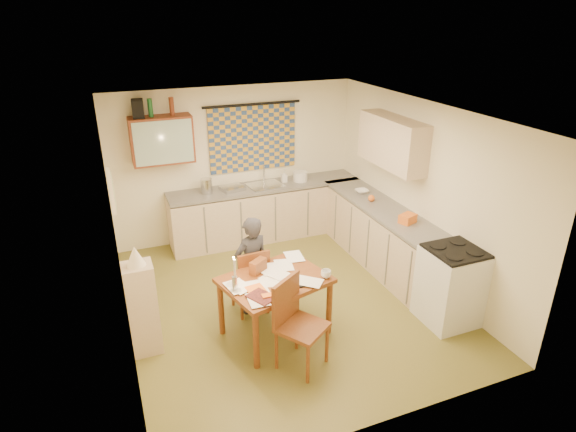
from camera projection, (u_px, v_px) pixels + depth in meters
name	position (u px, v px, depth m)	size (l,w,h in m)	color
floor	(286.00, 301.00, 6.44)	(4.00, 4.50, 0.02)	brown
ceiling	(286.00, 112.00, 5.43)	(4.00, 4.50, 0.02)	white
wall_back	(235.00, 164.00, 7.86)	(4.00, 0.02, 2.50)	#F4EBC7
wall_front	(386.00, 314.00, 4.01)	(4.00, 0.02, 2.50)	#F4EBC7
wall_left	(115.00, 241.00, 5.25)	(0.02, 4.50, 2.50)	#F4EBC7
wall_right	(422.00, 193.00, 6.62)	(0.02, 4.50, 2.50)	#F4EBC7
window_blind	(253.00, 138.00, 7.76)	(1.45, 0.03, 1.05)	navy
curtain_rod	(252.00, 104.00, 7.53)	(0.04, 0.04, 1.60)	black
wall_cabinet	(162.00, 140.00, 7.09)	(0.90, 0.34, 0.70)	maroon
wall_cabinet_glass	(164.00, 143.00, 6.95)	(0.84, 0.02, 0.64)	#99B2A5
upper_cabinet_right	(392.00, 142.00, 6.78)	(0.34, 1.30, 0.70)	#C5A98B
framed_print	(111.00, 190.00, 5.42)	(0.04, 0.50, 0.40)	beige
print_canvas	(113.00, 190.00, 5.43)	(0.01, 0.42, 0.32)	white
counter_back	(269.00, 211.00, 8.07)	(3.30, 0.62, 0.92)	#C5A98B
counter_right	(386.00, 239.00, 7.09)	(0.62, 2.95, 0.92)	#C5A98B
stove	(451.00, 286.00, 5.85)	(0.64, 0.64, 0.98)	white
sink	(265.00, 188.00, 7.88)	(0.55, 0.45, 0.10)	silver
tap	(264.00, 174.00, 7.97)	(0.03, 0.03, 0.28)	silver
dish_rack	(232.00, 188.00, 7.66)	(0.35, 0.30, 0.06)	silver
kettle	(206.00, 186.00, 7.48)	(0.18, 0.18, 0.24)	silver
mixing_bowl	(300.00, 176.00, 8.04)	(0.24, 0.24, 0.16)	white
soap_bottle	(284.00, 176.00, 7.98)	(0.09, 0.09, 0.19)	white
bowl	(362.00, 191.00, 7.54)	(0.22, 0.22, 0.05)	white
orange_bag	(408.00, 219.00, 6.48)	(0.22, 0.16, 0.12)	orange
fruit_orange	(371.00, 198.00, 7.20)	(0.10, 0.10, 0.10)	orange
speaker	(138.00, 109.00, 6.80)	(0.16, 0.20, 0.26)	black
bottle_green	(150.00, 108.00, 6.86)	(0.07, 0.07, 0.26)	#195926
bottle_brown	(172.00, 106.00, 6.96)	(0.07, 0.07, 0.26)	maroon
dining_table	(275.00, 306.00, 5.64)	(1.33, 1.14, 0.75)	#653012
chair_far	(250.00, 291.00, 6.12)	(0.43, 0.43, 0.90)	#653012
chair_near	(300.00, 340.00, 5.16)	(0.64, 0.64, 1.02)	#653012
person	(252.00, 265.00, 5.97)	(0.54, 0.42, 1.30)	black
shelf_stand	(143.00, 309.00, 5.29)	(0.32, 0.30, 1.10)	#C5A98B
lampshade	(135.00, 256.00, 5.03)	(0.20, 0.20, 0.22)	beige
letter_rack	(258.00, 266.00, 5.59)	(0.22, 0.10, 0.16)	#653012
mug	(326.00, 274.00, 5.50)	(0.13, 0.13, 0.09)	white
magazine	(254.00, 302.00, 5.04)	(0.33, 0.36, 0.03)	maroon
book	(249.00, 294.00, 5.19)	(0.22, 0.29, 0.02)	orange
orange_box	(268.00, 296.00, 5.12)	(0.12, 0.08, 0.04)	orange
eyeglasses	(301.00, 286.00, 5.33)	(0.13, 0.04, 0.02)	black
candle_holder	(235.00, 284.00, 5.22)	(0.06, 0.06, 0.18)	silver
candle	(235.00, 269.00, 5.13)	(0.02, 0.02, 0.22)	white
candle_flame	(233.00, 258.00, 5.10)	(0.02, 0.02, 0.02)	#FFCC66
papers	(273.00, 279.00, 5.46)	(1.11, 1.06, 0.02)	white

